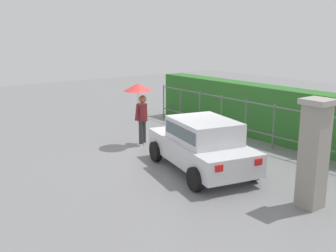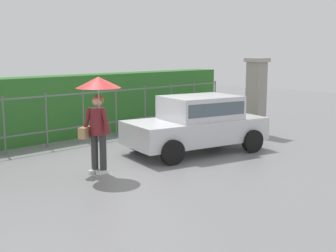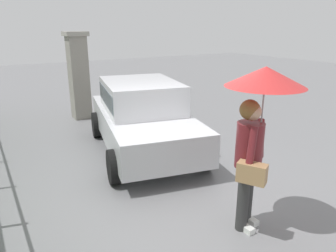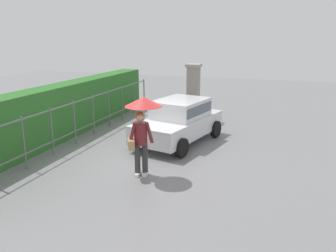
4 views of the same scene
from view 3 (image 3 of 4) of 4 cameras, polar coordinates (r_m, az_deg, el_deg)
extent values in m
plane|color=slate|center=(5.33, -1.22, -11.11)|extent=(40.00, 40.00, 0.00)
cube|color=silver|center=(6.62, -4.50, 0.18)|extent=(3.97, 2.42, 0.60)
cube|color=silver|center=(6.61, -4.95, 5.52)|extent=(2.17, 1.83, 0.60)
cube|color=#4C5B66|center=(6.61, -4.95, 5.69)|extent=(2.03, 1.81, 0.33)
cylinder|color=black|center=(5.88, 6.64, -5.10)|extent=(0.62, 0.31, 0.60)
cylinder|color=black|center=(5.43, -9.77, -7.27)|extent=(0.62, 0.31, 0.60)
cylinder|color=black|center=(8.08, -0.89, 1.38)|extent=(0.62, 0.31, 0.60)
cylinder|color=black|center=(7.75, -12.79, 0.23)|extent=(0.62, 0.31, 0.60)
cube|color=red|center=(8.46, -4.06, 5.09)|extent=(0.10, 0.21, 0.16)
cube|color=red|center=(8.26, -11.48, 4.47)|extent=(0.10, 0.21, 0.16)
cylinder|color=#333333|center=(4.43, 14.13, -11.68)|extent=(0.15, 0.15, 0.86)
cylinder|color=#333333|center=(4.26, 13.37, -12.88)|extent=(0.15, 0.15, 0.86)
cube|color=white|center=(4.62, 14.50, -16.05)|extent=(0.26, 0.10, 0.08)
cube|color=white|center=(4.46, 13.78, -17.36)|extent=(0.26, 0.10, 0.08)
cylinder|color=maroon|center=(4.04, 14.50, -3.37)|extent=(0.34, 0.34, 0.58)
sphere|color=#DBAD89|center=(3.92, 14.97, 2.52)|extent=(0.22, 0.22, 0.22)
sphere|color=olive|center=(3.92, 14.57, 2.86)|extent=(0.25, 0.25, 0.25)
cylinder|color=maroon|center=(4.22, 16.37, -2.23)|extent=(0.19, 0.24, 0.56)
cylinder|color=maroon|center=(3.82, 14.80, -4.21)|extent=(0.19, 0.24, 0.56)
cylinder|color=#B2B2B7|center=(3.99, 16.56, 1.40)|extent=(0.02, 0.02, 0.77)
cone|color=red|center=(3.89, 17.21, 8.54)|extent=(0.95, 0.95, 0.24)
cube|color=tan|center=(3.88, 14.91, -8.20)|extent=(0.37, 0.30, 0.24)
cube|color=gray|center=(9.33, -15.79, 8.29)|extent=(0.48, 0.48, 2.30)
cube|color=#9E998E|center=(9.23, -16.44, 15.71)|extent=(0.60, 0.60, 0.12)
camera|label=1|loc=(16.77, 5.11, 21.74)|focal=42.26mm
camera|label=2|loc=(11.08, 75.25, 5.21)|focal=48.06mm
camera|label=4|loc=(8.25, 100.71, 4.47)|focal=36.98mm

